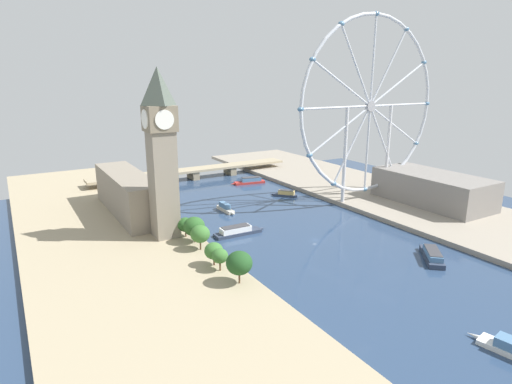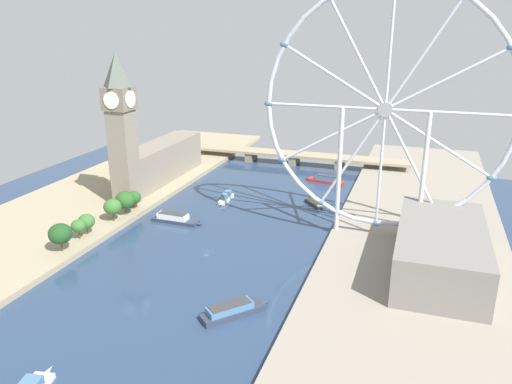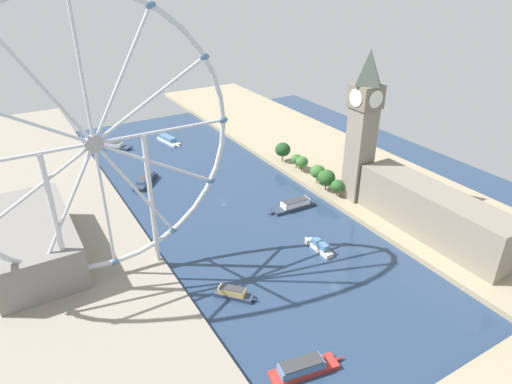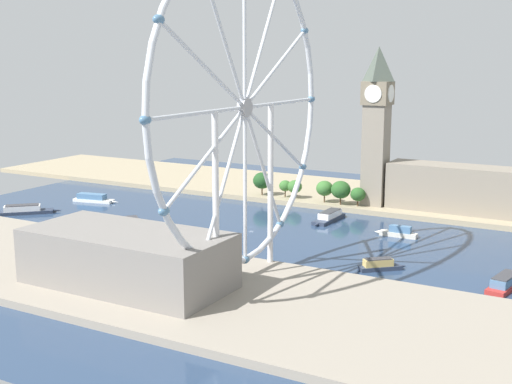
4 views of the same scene
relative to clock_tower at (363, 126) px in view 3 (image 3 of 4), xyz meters
The scene contains 15 objects.
ground_plane 98.58m from the clock_tower, 30.12° to the right, with size 373.71×373.71×0.00m, color navy.
riverbank_left 71.21m from the clock_tower, 124.28° to the right, with size 90.00×520.00×3.00m, color tan.
riverbank_right 186.57m from the clock_tower, 13.61° to the right, with size 90.00×520.00×3.00m, color gray.
clock_tower is the anchor object (origin of this frame).
parliament_block 64.74m from the clock_tower, 96.66° to the left, with size 22.00×92.34×26.15m, color gray.
tree_row_embankment 55.73m from the clock_tower, 77.56° to the right, with size 13.86×74.90×14.60m.
ferris_wheel 154.28m from the clock_tower, ahead, with size 126.11×3.20×129.41m.
riverside_hall 191.54m from the clock_tower, 10.20° to the right, with size 38.03×79.65×21.13m, color gray.
tour_boat_0 128.45m from the clock_tower, 20.88° to the left, with size 16.95×18.32×5.22m.
tour_boat_1 151.12m from the clock_tower, 40.69° to the left, with size 31.70×11.90×5.58m.
tour_boat_2 63.61m from the clock_tower, 17.02° to the right, with size 33.40×8.42×5.46m.
tour_boat_3 180.25m from the clock_tower, 67.93° to the right, with size 11.86×30.80×5.12m.
tour_boat_4 150.70m from the clock_tower, 41.02° to the right, with size 24.32×26.66×5.48m.
tour_boat_5 210.26m from the clock_tower, 57.54° to the right, with size 28.68×29.51×5.36m.
tour_boat_6 79.24m from the clock_tower, 30.75° to the left, with size 4.82×22.08×5.74m.
Camera 3 is at (111.66, 228.99, 138.59)m, focal length 31.51 mm.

